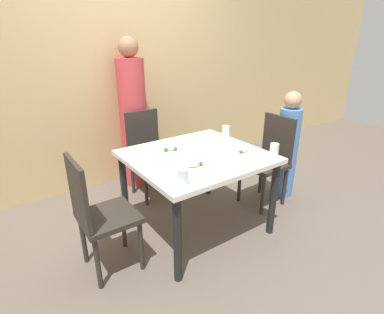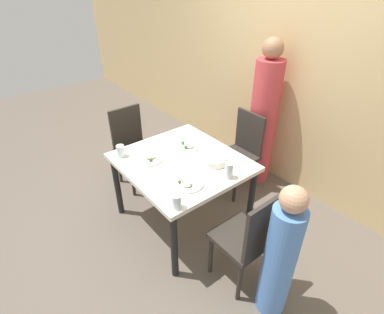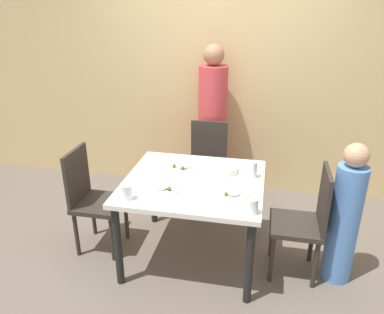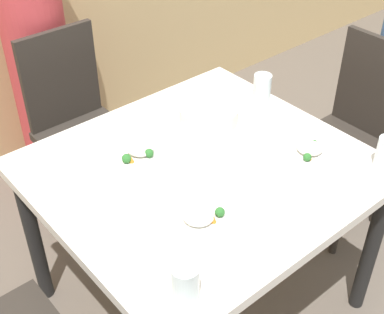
{
  "view_description": "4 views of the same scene",
  "coord_description": "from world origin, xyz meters",
  "px_view_note": "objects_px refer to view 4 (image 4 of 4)",
  "views": [
    {
      "loc": [
        -1.41,
        -1.92,
        1.67
      ],
      "look_at": [
        -0.11,
        -0.09,
        0.77
      ],
      "focal_mm": 28.0,
      "sensor_mm": 36.0,
      "label": 1
    },
    {
      "loc": [
        1.88,
        -1.37,
        2.25
      ],
      "look_at": [
        0.06,
        0.08,
        0.77
      ],
      "focal_mm": 28.0,
      "sensor_mm": 36.0,
      "label": 2
    },
    {
      "loc": [
        0.54,
        -2.66,
        2.09
      ],
      "look_at": [
        -0.01,
        -0.03,
        0.95
      ],
      "focal_mm": 35.0,
      "sensor_mm": 36.0,
      "label": 3
    },
    {
      "loc": [
        -1.0,
        -1.12,
        1.91
      ],
      "look_at": [
        -0.02,
        0.04,
        0.76
      ],
      "focal_mm": 50.0,
      "sensor_mm": 36.0,
      "label": 4
    }
  ],
  "objects_px": {
    "chair_adult_spot": "(78,122)",
    "chair_child_spot": "(353,132)",
    "person_adult": "(36,45)",
    "glass_water_tall": "(185,283)",
    "bowl_curry": "(209,113)",
    "plate_rice_adult": "(141,155)"
  },
  "relations": [
    {
      "from": "chair_adult_spot",
      "to": "chair_child_spot",
      "type": "relative_size",
      "value": 1.0
    },
    {
      "from": "person_adult",
      "to": "glass_water_tall",
      "type": "relative_size",
      "value": 14.51
    },
    {
      "from": "chair_child_spot",
      "to": "glass_water_tall",
      "type": "height_order",
      "value": "chair_child_spot"
    },
    {
      "from": "chair_adult_spot",
      "to": "person_adult",
      "type": "distance_m",
      "value": 0.43
    },
    {
      "from": "person_adult",
      "to": "glass_water_tall",
      "type": "bearing_deg",
      "value": -103.43
    },
    {
      "from": "chair_adult_spot",
      "to": "bowl_curry",
      "type": "xyz_separation_m",
      "value": [
        0.25,
        -0.65,
        0.26
      ]
    },
    {
      "from": "chair_adult_spot",
      "to": "person_adult",
      "type": "xyz_separation_m",
      "value": [
        0.0,
        0.32,
        0.28
      ]
    },
    {
      "from": "chair_adult_spot",
      "to": "chair_child_spot",
      "type": "distance_m",
      "value": 1.29
    },
    {
      "from": "chair_adult_spot",
      "to": "plate_rice_adult",
      "type": "bearing_deg",
      "value": -98.84
    },
    {
      "from": "person_adult",
      "to": "glass_water_tall",
      "type": "height_order",
      "value": "person_adult"
    },
    {
      "from": "bowl_curry",
      "to": "glass_water_tall",
      "type": "bearing_deg",
      "value": -135.79
    },
    {
      "from": "person_adult",
      "to": "bowl_curry",
      "type": "relative_size",
      "value": 7.08
    },
    {
      "from": "chair_child_spot",
      "to": "plate_rice_adult",
      "type": "relative_size",
      "value": 4.18
    },
    {
      "from": "chair_child_spot",
      "to": "person_adult",
      "type": "xyz_separation_m",
      "value": [
        -0.93,
        1.22,
        0.28
      ]
    },
    {
      "from": "chair_child_spot",
      "to": "bowl_curry",
      "type": "xyz_separation_m",
      "value": [
        -0.68,
        0.24,
        0.26
      ]
    },
    {
      "from": "chair_adult_spot",
      "to": "glass_water_tall",
      "type": "bearing_deg",
      "value": -106.69
    },
    {
      "from": "bowl_curry",
      "to": "chair_child_spot",
      "type": "bearing_deg",
      "value": -19.69
    },
    {
      "from": "chair_child_spot",
      "to": "glass_water_tall",
      "type": "bearing_deg",
      "value": -74.42
    },
    {
      "from": "bowl_curry",
      "to": "plate_rice_adult",
      "type": "bearing_deg",
      "value": -175.26
    },
    {
      "from": "bowl_curry",
      "to": "person_adult",
      "type": "bearing_deg",
      "value": 104.39
    },
    {
      "from": "chair_child_spot",
      "to": "chair_adult_spot",
      "type": "bearing_deg",
      "value": -133.8
    },
    {
      "from": "chair_child_spot",
      "to": "person_adult",
      "type": "distance_m",
      "value": 1.56
    }
  ]
}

